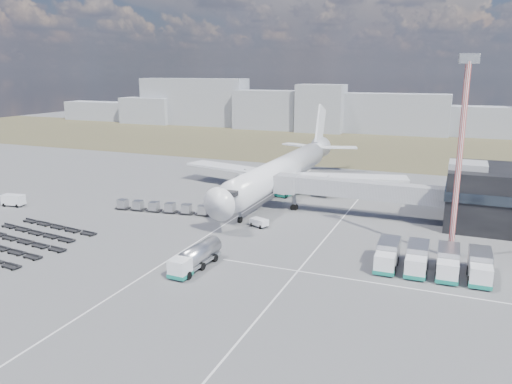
% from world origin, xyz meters
% --- Properties ---
extents(ground, '(420.00, 420.00, 0.00)m').
position_xyz_m(ground, '(0.00, 0.00, 0.00)').
color(ground, '#565659').
rests_on(ground, ground).
extents(grass_strip, '(420.00, 90.00, 0.01)m').
position_xyz_m(grass_strip, '(0.00, 110.00, 0.01)').
color(grass_strip, '#46402A').
rests_on(grass_strip, ground).
extents(lane_markings, '(47.12, 110.00, 0.01)m').
position_xyz_m(lane_markings, '(9.77, 3.00, 0.01)').
color(lane_markings, silver).
rests_on(lane_markings, ground).
extents(jet_bridge, '(30.30, 3.80, 7.05)m').
position_xyz_m(jet_bridge, '(15.90, 20.42, 5.05)').
color(jet_bridge, '#939399').
rests_on(jet_bridge, ground).
extents(airliner, '(51.59, 64.53, 17.62)m').
position_xyz_m(airliner, '(0.00, 32.38, 5.29)').
color(airliner, white).
rests_on(airliner, ground).
extents(skyline, '(307.43, 21.37, 22.39)m').
position_xyz_m(skyline, '(-25.88, 149.57, 8.64)').
color(skyline, '#979AA4').
rests_on(skyline, ground).
extents(fuel_tanker, '(3.02, 10.01, 3.20)m').
position_xyz_m(fuel_tanker, '(3.02, -12.29, 1.60)').
color(fuel_tanker, white).
rests_on(fuel_tanker, ground).
extents(pushback_tug, '(3.47, 2.73, 1.40)m').
position_xyz_m(pushback_tug, '(4.00, 8.00, 0.70)').
color(pushback_tug, white).
rests_on(pushback_tug, ground).
extents(utility_van, '(4.50, 2.51, 2.28)m').
position_xyz_m(utility_van, '(-45.62, 2.16, 1.14)').
color(utility_van, white).
rests_on(utility_van, ground).
extents(catering_truck, '(4.43, 7.09, 3.03)m').
position_xyz_m(catering_truck, '(1.42, 31.15, 1.55)').
color(catering_truck, white).
rests_on(catering_truck, ground).
extents(service_trucks_near, '(14.30, 8.06, 3.15)m').
position_xyz_m(service_trucks_near, '(32.39, -1.84, 1.71)').
color(service_trucks_near, white).
rests_on(service_trucks_near, ground).
extents(uld_row, '(19.15, 3.98, 1.73)m').
position_xyz_m(uld_row, '(-16.10, 9.29, 1.04)').
color(uld_row, black).
rests_on(uld_row, ground).
extents(baggage_dollies, '(22.64, 22.19, 0.64)m').
position_xyz_m(baggage_dollies, '(-28.77, -15.26, 0.32)').
color(baggage_dollies, black).
rests_on(baggage_dollies, ground).
extents(floodlight_mast, '(2.67, 2.16, 28.02)m').
position_xyz_m(floodlight_mast, '(34.49, 5.01, 14.05)').
color(floodlight_mast, '#AD211B').
rests_on(floodlight_mast, ground).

